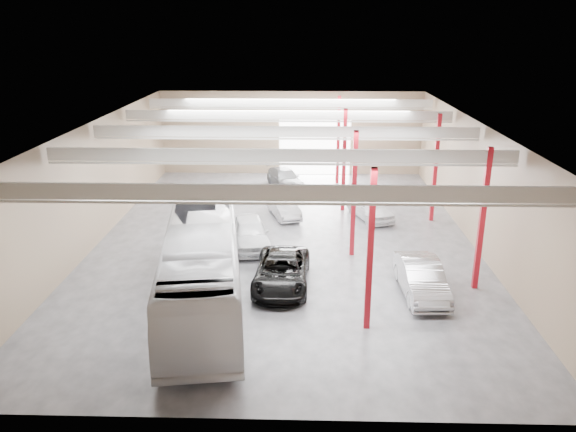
{
  "coord_description": "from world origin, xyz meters",
  "views": [
    {
      "loc": [
        1.06,
        -31.17,
        12.24
      ],
      "look_at": [
        0.23,
        -1.86,
        2.2
      ],
      "focal_mm": 35.0,
      "sensor_mm": 36.0,
      "label": 1
    }
  ],
  "objects_px": {
    "car_row_a": "(250,232)",
    "car_row_c": "(285,178)",
    "coach_bus": "(202,265)",
    "car_row_b": "(284,207)",
    "car_right_far": "(370,207)",
    "black_sedan": "(282,272)",
    "car_right_near": "(421,278)"
  },
  "relations": [
    {
      "from": "coach_bus",
      "to": "car_row_a",
      "type": "height_order",
      "value": "coach_bus"
    },
    {
      "from": "car_row_c",
      "to": "car_right_near",
      "type": "bearing_deg",
      "value": -87.75
    },
    {
      "from": "car_row_b",
      "to": "car_right_near",
      "type": "bearing_deg",
      "value": -76.53
    },
    {
      "from": "car_row_a",
      "to": "car_row_c",
      "type": "height_order",
      "value": "car_row_a"
    },
    {
      "from": "coach_bus",
      "to": "car_right_near",
      "type": "height_order",
      "value": "coach_bus"
    },
    {
      "from": "coach_bus",
      "to": "car_row_c",
      "type": "bearing_deg",
      "value": 72.69
    },
    {
      "from": "black_sedan",
      "to": "car_right_near",
      "type": "height_order",
      "value": "car_right_near"
    },
    {
      "from": "coach_bus",
      "to": "car_right_near",
      "type": "bearing_deg",
      "value": -1.54
    },
    {
      "from": "coach_bus",
      "to": "car_row_a",
      "type": "distance_m",
      "value": 7.31
    },
    {
      "from": "black_sedan",
      "to": "car_row_c",
      "type": "xyz_separation_m",
      "value": [
        -0.42,
        17.72,
        -0.06
      ]
    },
    {
      "from": "car_row_c",
      "to": "car_right_far",
      "type": "bearing_deg",
      "value": -69.86
    },
    {
      "from": "car_row_b",
      "to": "car_row_c",
      "type": "relative_size",
      "value": 0.83
    },
    {
      "from": "black_sedan",
      "to": "car_row_b",
      "type": "relative_size",
      "value": 1.37
    },
    {
      "from": "car_row_c",
      "to": "car_row_b",
      "type": "bearing_deg",
      "value": -107.71
    },
    {
      "from": "car_row_a",
      "to": "car_row_c",
      "type": "distance_m",
      "value": 12.63
    },
    {
      "from": "car_right_near",
      "to": "car_row_c",
      "type": "bearing_deg",
      "value": 108.75
    },
    {
      "from": "car_row_a",
      "to": "coach_bus",
      "type": "bearing_deg",
      "value": -113.77
    },
    {
      "from": "car_row_b",
      "to": "car_right_far",
      "type": "relative_size",
      "value": 0.91
    },
    {
      "from": "coach_bus",
      "to": "car_row_a",
      "type": "xyz_separation_m",
      "value": [
        1.5,
        7.07,
        -1.05
      ]
    },
    {
      "from": "black_sedan",
      "to": "car_right_near",
      "type": "bearing_deg",
      "value": -3.41
    },
    {
      "from": "black_sedan",
      "to": "car_row_a",
      "type": "relative_size",
      "value": 1.12
    },
    {
      "from": "car_row_a",
      "to": "car_right_near",
      "type": "xyz_separation_m",
      "value": [
        8.69,
        -5.87,
        -0.01
      ]
    },
    {
      "from": "coach_bus",
      "to": "car_right_far",
      "type": "relative_size",
      "value": 3.02
    },
    {
      "from": "car_row_b",
      "to": "car_row_c",
      "type": "bearing_deg",
      "value": 72.99
    },
    {
      "from": "car_right_near",
      "to": "black_sedan",
      "type": "bearing_deg",
      "value": 171.95
    },
    {
      "from": "black_sedan",
      "to": "car_right_far",
      "type": "height_order",
      "value": "black_sedan"
    },
    {
      "from": "coach_bus",
      "to": "black_sedan",
      "type": "relative_size",
      "value": 2.43
    },
    {
      "from": "car_row_a",
      "to": "car_row_b",
      "type": "height_order",
      "value": "car_row_a"
    },
    {
      "from": "car_row_b",
      "to": "car_right_far",
      "type": "height_order",
      "value": "car_right_far"
    },
    {
      "from": "car_row_c",
      "to": "car_right_far",
      "type": "relative_size",
      "value": 1.1
    },
    {
      "from": "car_row_b",
      "to": "car_right_far",
      "type": "bearing_deg",
      "value": -19.94
    },
    {
      "from": "car_row_c",
      "to": "coach_bus",
      "type": "bearing_deg",
      "value": -117.83
    }
  ]
}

